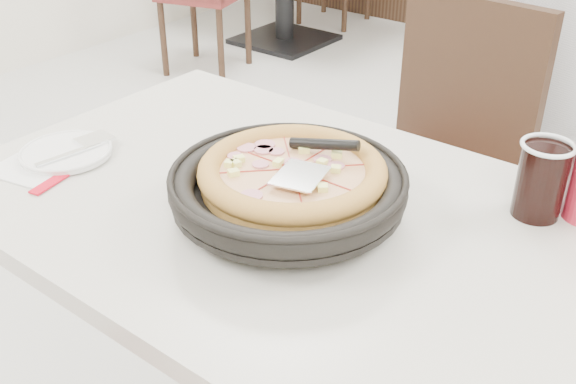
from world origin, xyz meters
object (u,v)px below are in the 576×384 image
Objects in this scene: side_plate at (66,153)px; cola_glass at (541,182)px; chair_far at (420,186)px; pizza_pan at (288,196)px; main_table at (278,352)px; pizza at (292,180)px.

cola_glass is at bearing 24.01° from side_plate.
pizza_pan is at bearing 102.76° from chair_far.
pizza_pan is 0.51m from side_plate.
side_plate reaches higher than main_table.
side_plate is (-0.42, -0.78, 0.28)m from chair_far.
main_table is 0.60m from side_plate.
main_table is at bearing 16.44° from side_plate.
pizza is 2.46× the size of cola_glass.
main_table is 9.23× the size of cola_glass.
side_plate is at bearing -155.99° from cola_glass.
side_plate is at bearing -168.85° from pizza_pan.
main_table is at bearing 147.60° from pizza_pan.
pizza_pan reaches higher than side_plate.
pizza reaches higher than main_table.
pizza is at bearing 110.96° from pizza_pan.
pizza_pan is (0.08, -0.68, 0.32)m from chair_far.
pizza_pan is 2.18× the size of side_plate.
chair_far is 7.31× the size of cola_glass.
pizza reaches higher than pizza_pan.
pizza is at bearing -11.28° from main_table.
main_table is at bearing 168.72° from pizza.
chair_far is (-0.03, 0.65, 0.10)m from main_table.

